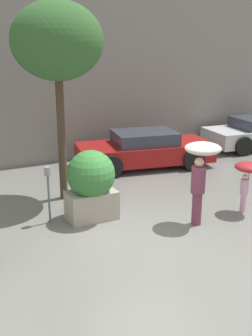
{
  "coord_description": "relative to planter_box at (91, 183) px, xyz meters",
  "views": [
    {
      "loc": [
        -4.13,
        -7.18,
        4.05
      ],
      "look_at": [
        0.25,
        1.6,
        1.05
      ],
      "focal_mm": 45.0,
      "sensor_mm": 36.0,
      "label": 1
    }
  ],
  "objects": [
    {
      "name": "building_facade",
      "position": [
        0.76,
        5.12,
        2.11
      ],
      "size": [
        18.0,
        0.3,
        6.0
      ],
      "color": "gray",
      "rests_on": "ground"
    },
    {
      "name": "parked_car_near",
      "position": [
        3.19,
        3.22,
        -0.31
      ],
      "size": [
        4.64,
        2.57,
        1.18
      ],
      "rotation": [
        0.0,
        0.0,
        1.39
      ],
      "color": "maroon",
      "rests_on": "ground"
    },
    {
      "name": "parking_meter",
      "position": [
        -0.95,
        0.22,
        0.07
      ],
      "size": [
        0.14,
        0.14,
        1.35
      ],
      "color": "#595B60",
      "rests_on": "ground"
    },
    {
      "name": "street_tree",
      "position": [
        -0.15,
        1.6,
        3.1
      ],
      "size": [
        2.24,
        2.24,
        4.97
      ],
      "color": "#423323",
      "rests_on": "ground"
    },
    {
      "name": "ground_plane",
      "position": [
        0.76,
        -1.38,
        -0.89
      ],
      "size": [
        40.0,
        40.0,
        0.0
      ],
      "primitive_type": "plane",
      "color": "slate"
    },
    {
      "name": "planter_box",
      "position": [
        0.0,
        0.0,
        0.0
      ],
      "size": [
        1.14,
        1.12,
        1.66
      ],
      "color": "#9E9384",
      "rests_on": "ground"
    },
    {
      "name": "person_adult",
      "position": [
        2.1,
        -1.32,
        0.52
      ],
      "size": [
        0.81,
        0.81,
        1.89
      ],
      "rotation": [
        0.0,
        0.0,
        0.44
      ],
      "color": "brown",
      "rests_on": "ground"
    },
    {
      "name": "person_child",
      "position": [
        3.53,
        -1.3,
        0.15
      ],
      "size": [
        0.71,
        0.71,
        1.26
      ],
      "rotation": [
        0.0,
        0.0,
        -0.43
      ],
      "color": "#D199B7",
      "rests_on": "ground"
    }
  ]
}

